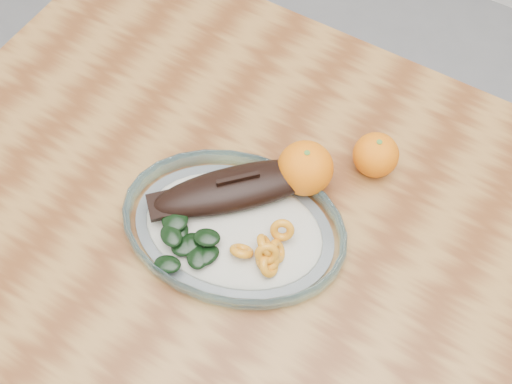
# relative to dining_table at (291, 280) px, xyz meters

# --- Properties ---
(dining_table) EXTENTS (1.20, 0.80, 0.75)m
(dining_table) POSITION_rel_dining_table_xyz_m (0.00, 0.00, 0.00)
(dining_table) COLOR brown
(dining_table) RESTS_ON ground
(plated_meal) EXTENTS (0.67, 0.67, 0.08)m
(plated_meal) POSITION_rel_dining_table_xyz_m (-0.09, -0.01, 0.12)
(plated_meal) COLOR white
(plated_meal) RESTS_ON dining_table
(orange_left) EXTENTS (0.08, 0.08, 0.08)m
(orange_left) POSITION_rel_dining_table_xyz_m (-0.04, 0.10, 0.14)
(orange_left) COLOR #EA5E04
(orange_left) RESTS_ON dining_table
(orange_right) EXTENTS (0.07, 0.07, 0.07)m
(orange_right) POSITION_rel_dining_table_xyz_m (0.03, 0.18, 0.13)
(orange_right) COLOR #EA5E04
(orange_right) RESTS_ON dining_table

